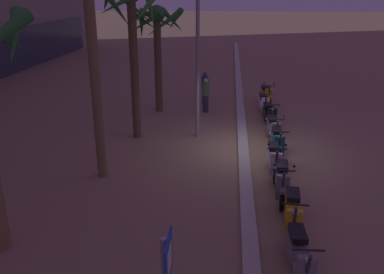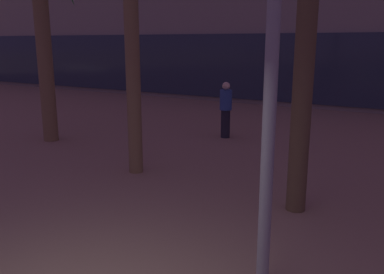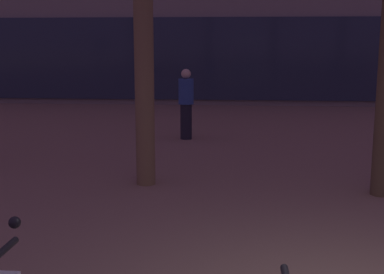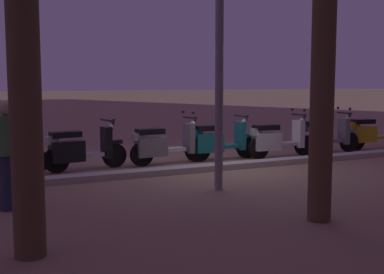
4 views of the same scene
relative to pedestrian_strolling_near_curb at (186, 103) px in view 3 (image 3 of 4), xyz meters
name	(u,v)px [view 3 (image 3 of 4)]	position (x,y,z in m)	size (l,w,h in m)	color
pedestrian_strolling_near_curb	(186,103)	(0.00, 0.00, 0.00)	(0.34, 0.34, 1.57)	black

